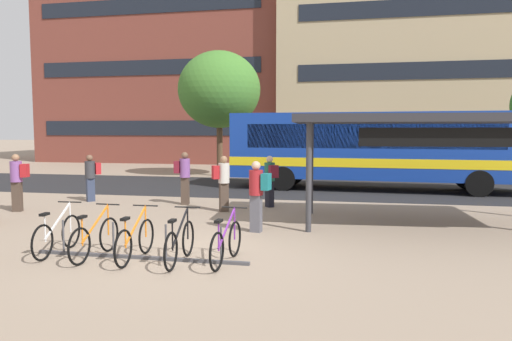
# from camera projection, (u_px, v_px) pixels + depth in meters

# --- Properties ---
(ground) EXTENTS (200.00, 200.00, 0.00)m
(ground) POSITION_uv_depth(u_px,v_px,m) (192.00, 253.00, 9.47)
(ground) COLOR gray
(bus_lane_asphalt) EXTENTS (80.00, 7.20, 0.01)m
(bus_lane_asphalt) POSITION_uv_depth(u_px,v_px,m) (276.00, 187.00, 20.38)
(bus_lane_asphalt) COLOR #232326
(bus_lane_asphalt) RESTS_ON ground
(city_bus) EXTENTS (12.14, 3.18, 3.20)m
(city_bus) POSITION_uv_depth(u_px,v_px,m) (378.00, 147.00, 19.39)
(city_bus) COLOR #14389E
(city_bus) RESTS_ON ground
(bike_rack) EXTENTS (4.36, 0.11, 0.70)m
(bike_rack) POSITION_uv_depth(u_px,v_px,m) (140.00, 254.00, 9.05)
(bike_rack) COLOR #47474C
(bike_rack) RESTS_ON ground
(parked_bicycle_white_0) EXTENTS (0.52, 1.72, 0.99)m
(parked_bicycle_white_0) POSITION_uv_depth(u_px,v_px,m) (57.00, 235.00, 9.39)
(parked_bicycle_white_0) COLOR black
(parked_bicycle_white_0) RESTS_ON ground
(parked_bicycle_orange_1) EXTENTS (0.52, 1.72, 0.99)m
(parked_bicycle_orange_1) POSITION_uv_depth(u_px,v_px,m) (95.00, 238.00, 9.09)
(parked_bicycle_orange_1) COLOR black
(parked_bicycle_orange_1) RESTS_ON ground
(parked_bicycle_orange_2) EXTENTS (0.52, 1.72, 0.99)m
(parked_bicycle_orange_2) POSITION_uv_depth(u_px,v_px,m) (135.00, 241.00, 8.93)
(parked_bicycle_orange_2) COLOR black
(parked_bicycle_orange_2) RESTS_ON ground
(parked_bicycle_black_3) EXTENTS (0.52, 1.72, 0.99)m
(parked_bicycle_black_3) POSITION_uv_depth(u_px,v_px,m) (180.00, 243.00, 8.73)
(parked_bicycle_black_3) COLOR black
(parked_bicycle_black_3) RESTS_ON ground
(parked_bicycle_purple_4) EXTENTS (0.52, 1.72, 0.99)m
(parked_bicycle_purple_4) POSITION_uv_depth(u_px,v_px,m) (226.00, 243.00, 8.71)
(parked_bicycle_purple_4) COLOR black
(parked_bicycle_purple_4) RESTS_ON ground
(transit_shelter) EXTENTS (7.43, 3.80, 2.87)m
(transit_shelter) POSITION_uv_depth(u_px,v_px,m) (436.00, 122.00, 12.04)
(transit_shelter) COLOR #38383D
(transit_shelter) RESTS_ON ground
(commuter_maroon_pack_0) EXTENTS (0.56, 0.39, 1.76)m
(commuter_maroon_pack_0) POSITION_uv_depth(u_px,v_px,m) (184.00, 174.00, 15.61)
(commuter_maroon_pack_0) COLOR #47382D
(commuter_maroon_pack_0) RESTS_ON ground
(commuter_red_pack_1) EXTENTS (0.58, 0.42, 1.76)m
(commuter_red_pack_1) POSITION_uv_depth(u_px,v_px,m) (18.00, 178.00, 14.27)
(commuter_red_pack_1) COLOR #47382D
(commuter_red_pack_1) RESTS_ON ground
(commuter_maroon_pack_2) EXTENTS (0.57, 0.60, 1.66)m
(commuter_maroon_pack_2) POSITION_uv_depth(u_px,v_px,m) (270.00, 178.00, 15.08)
(commuter_maroon_pack_2) COLOR black
(commuter_maroon_pack_2) RESTS_ON ground
(commuter_red_pack_3) EXTENTS (0.61, 0.53, 1.71)m
(commuter_red_pack_3) POSITION_uv_depth(u_px,v_px,m) (223.00, 180.00, 14.25)
(commuter_red_pack_3) COLOR #47382D
(commuter_red_pack_3) RESTS_ON ground
(commuter_red_pack_4) EXTENTS (0.58, 0.59, 1.63)m
(commuter_red_pack_4) POSITION_uv_depth(u_px,v_px,m) (91.00, 175.00, 16.35)
(commuter_red_pack_4) COLOR #2D3851
(commuter_red_pack_4) RESTS_ON ground
(commuter_teal_pack_5) EXTENTS (0.57, 0.40, 1.74)m
(commuter_teal_pack_5) POSITION_uv_depth(u_px,v_px,m) (257.00, 191.00, 11.36)
(commuter_teal_pack_5) COLOR #565660
(commuter_teal_pack_5) RESTS_ON ground
(street_tree_1) EXTENTS (4.42, 4.42, 6.72)m
(street_tree_1) POSITION_uv_depth(u_px,v_px,m) (219.00, 90.00, 25.12)
(street_tree_1) COLOR brown
(street_tree_1) RESTS_ON ground
(building_left_wing) EXTENTS (19.28, 10.95, 17.68)m
(building_left_wing) POSITION_uv_depth(u_px,v_px,m) (174.00, 55.00, 39.49)
(building_left_wing) COLOR brown
(building_left_wing) RESTS_ON ground
(building_right_wing) EXTENTS (24.81, 11.90, 23.48)m
(building_right_wing) POSITION_uv_depth(u_px,v_px,m) (456.00, 4.00, 34.36)
(building_right_wing) COLOR tan
(building_right_wing) RESTS_ON ground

